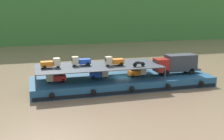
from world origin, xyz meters
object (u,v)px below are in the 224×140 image
object	(u,v)px
covered_lorry	(176,64)
mini_truck_upper_fore	(114,61)
mini_truck_lower_stern	(56,78)
mini_truck_upper_mid	(81,61)
mini_truck_upper_stern	(51,63)
cargo_barge	(123,82)
motorcycle_upper_port	(139,64)
mini_truck_lower_aft	(99,74)
mini_truck_lower_mid	(137,72)

from	to	relation	value
covered_lorry	mini_truck_upper_fore	xyz separation A→B (m)	(-10.37, -0.29, 1.00)
mini_truck_lower_stern	mini_truck_upper_mid	size ratio (longest dim) A/B	1.01
mini_truck_upper_stern	mini_truck_upper_fore	bearing A→B (deg)	-5.36
cargo_barge	mini_truck_upper_fore	distance (m)	3.83
mini_truck_lower_stern	mini_truck_upper_fore	bearing A→B (deg)	-1.44
cargo_barge	mini_truck_upper_stern	bearing A→B (deg)	178.63
mini_truck_upper_mid	cargo_barge	bearing A→B (deg)	-6.38
mini_truck_upper_mid	motorcycle_upper_port	world-z (taller)	mini_truck_upper_mid
mini_truck_lower_aft	mini_truck_upper_fore	size ratio (longest dim) A/B	1.01
covered_lorry	mini_truck_lower_aft	xyz separation A→B (m)	(-12.46, 0.52, -1.00)
cargo_barge	motorcycle_upper_port	xyz separation A→B (m)	(1.73, -2.20, 3.18)
cargo_barge	motorcycle_upper_port	size ratio (longest dim) A/B	14.50
mini_truck_lower_aft	mini_truck_lower_mid	size ratio (longest dim) A/B	1.00
covered_lorry	mini_truck_lower_aft	size ratio (longest dim) A/B	2.81
mini_truck_lower_stern	mini_truck_upper_fore	distance (m)	8.82
mini_truck_lower_aft	mini_truck_upper_fore	bearing A→B (deg)	-21.24
cargo_barge	mini_truck_lower_aft	bearing A→B (deg)	176.69
mini_truck_lower_aft	motorcycle_upper_port	world-z (taller)	motorcycle_upper_port
mini_truck_upper_stern	motorcycle_upper_port	size ratio (longest dim) A/B	1.47
mini_truck_lower_mid	mini_truck_upper_mid	bearing A→B (deg)	174.27
covered_lorry	cargo_barge	bearing A→B (deg)	178.01
mini_truck_upper_fore	covered_lorry	bearing A→B (deg)	1.62
cargo_barge	mini_truck_lower_mid	world-z (taller)	mini_truck_lower_mid
covered_lorry	mini_truck_lower_stern	size ratio (longest dim) A/B	2.81
mini_truck_lower_aft	cargo_barge	bearing A→B (deg)	-3.31
mini_truck_upper_stern	motorcycle_upper_port	bearing A→B (deg)	-11.20
mini_truck_lower_aft	mini_truck_upper_fore	xyz separation A→B (m)	(2.09, -0.81, 2.00)
covered_lorry	mini_truck_upper_fore	bearing A→B (deg)	-178.38
mini_truck_upper_stern	covered_lorry	bearing A→B (deg)	-1.65
mini_truck_upper_stern	cargo_barge	bearing A→B (deg)	-1.37
mini_truck_lower_mid	motorcycle_upper_port	size ratio (longest dim) A/B	1.47
mini_truck_lower_mid	mini_truck_upper_stern	distance (m)	13.16
mini_truck_upper_stern	mini_truck_upper_fore	size ratio (longest dim) A/B	1.01
mini_truck_upper_fore	mini_truck_lower_aft	bearing A→B (deg)	158.76
covered_lorry	motorcycle_upper_port	xyz separation A→B (m)	(-7.07, -1.90, 0.74)
mini_truck_lower_mid	mini_truck_upper_stern	xyz separation A→B (m)	(-13.00, 0.42, 2.00)
mini_truck_lower_stern	mini_truck_lower_mid	size ratio (longest dim) A/B	1.00
mini_truck_lower_aft	mini_truck_upper_stern	size ratio (longest dim) A/B	1.00
cargo_barge	mini_truck_lower_stern	size ratio (longest dim) A/B	9.86
cargo_barge	covered_lorry	xyz separation A→B (m)	(8.80, -0.31, 2.44)
mini_truck_upper_mid	mini_truck_upper_fore	xyz separation A→B (m)	(4.74, -1.30, 0.00)
mini_truck_upper_stern	mini_truck_upper_mid	size ratio (longest dim) A/B	1.01
covered_lorry	mini_truck_upper_mid	bearing A→B (deg)	176.17
covered_lorry	mini_truck_lower_mid	world-z (taller)	covered_lorry
cargo_barge	mini_truck_upper_mid	world-z (taller)	mini_truck_upper_mid
mini_truck_upper_stern	motorcycle_upper_port	distance (m)	12.66
mini_truck_upper_mid	mini_truck_lower_aft	bearing A→B (deg)	-10.54
covered_lorry	mini_truck_lower_stern	bearing A→B (deg)	-179.76
covered_lorry	mini_truck_upper_stern	xyz separation A→B (m)	(-19.49, 0.56, 1.00)
cargo_barge	mini_truck_upper_fore	world-z (taller)	mini_truck_upper_fore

